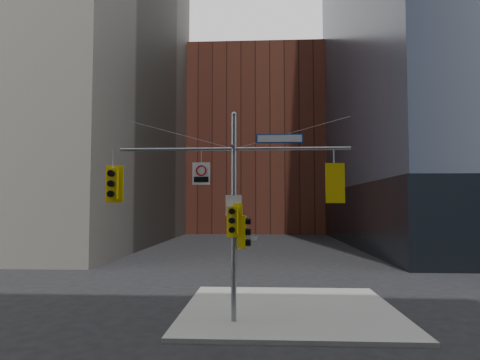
# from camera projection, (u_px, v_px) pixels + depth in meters

# --- Properties ---
(ground) EXTENTS (160.00, 160.00, 0.00)m
(ground) POSITION_uv_depth(u_px,v_px,m) (229.00, 345.00, 12.42)
(ground) COLOR black
(ground) RESTS_ON ground
(sidewalk_corner) EXTENTS (8.00, 8.00, 0.15)m
(sidewalk_corner) POSITION_uv_depth(u_px,v_px,m) (289.00, 310.00, 16.31)
(sidewalk_corner) COLOR gray
(sidewalk_corner) RESTS_ON ground
(brick_midrise) EXTENTS (26.00, 20.00, 28.00)m
(brick_midrise) POSITION_uv_depth(u_px,v_px,m) (256.00, 146.00, 71.08)
(brick_midrise) COLOR brown
(brick_midrise) RESTS_ON ground
(signal_assembly) EXTENTS (8.00, 0.80, 7.30)m
(signal_assembly) POSITION_uv_depth(u_px,v_px,m) (234.00, 195.00, 14.67)
(signal_assembly) COLOR gray
(signal_assembly) RESTS_ON ground
(traffic_light_west_arm) EXTENTS (0.63, 0.49, 1.31)m
(traffic_light_west_arm) POSITION_uv_depth(u_px,v_px,m) (113.00, 184.00, 14.93)
(traffic_light_west_arm) COLOR yellow
(traffic_light_west_arm) RESTS_ON ground
(traffic_light_east_arm) EXTENTS (0.64, 0.50, 1.35)m
(traffic_light_east_arm) POSITION_uv_depth(u_px,v_px,m) (334.00, 183.00, 14.52)
(traffic_light_east_arm) COLOR yellow
(traffic_light_east_arm) RESTS_ON ground
(traffic_light_pole_side) EXTENTS (0.45, 0.38, 1.11)m
(traffic_light_pole_side) POSITION_uv_depth(u_px,v_px,m) (243.00, 232.00, 14.58)
(traffic_light_pole_side) COLOR yellow
(traffic_light_pole_side) RESTS_ON ground
(traffic_light_pole_front) EXTENTS (0.54, 0.48, 1.15)m
(traffic_light_pole_front) POSITION_uv_depth(u_px,v_px,m) (233.00, 220.00, 14.35)
(traffic_light_pole_front) COLOR yellow
(traffic_light_pole_front) RESTS_ON ground
(street_sign_blade) EXTENTS (1.62, 0.06, 0.32)m
(street_sign_blade) POSITION_uv_depth(u_px,v_px,m) (280.00, 139.00, 14.71)
(street_sign_blade) COLOR navy
(street_sign_blade) RESTS_ON ground
(regulatory_sign_arm) EXTENTS (0.62, 0.10, 0.77)m
(regulatory_sign_arm) POSITION_uv_depth(u_px,v_px,m) (201.00, 173.00, 14.76)
(regulatory_sign_arm) COLOR silver
(regulatory_sign_arm) RESTS_ON ground
(regulatory_sign_pole) EXTENTS (0.54, 0.10, 0.71)m
(regulatory_sign_pole) POSITION_uv_depth(u_px,v_px,m) (234.00, 206.00, 14.54)
(regulatory_sign_pole) COLOR silver
(regulatory_sign_pole) RESTS_ON ground
(street_blade_ew) EXTENTS (0.71, 0.09, 0.14)m
(street_blade_ew) POSITION_uv_depth(u_px,v_px,m) (247.00, 238.00, 14.57)
(street_blade_ew) COLOR silver
(street_blade_ew) RESTS_ON ground
(street_blade_ns) EXTENTS (0.06, 0.83, 0.17)m
(street_blade_ns) POSITION_uv_depth(u_px,v_px,m) (235.00, 244.00, 15.03)
(street_blade_ns) COLOR #145926
(street_blade_ns) RESTS_ON ground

